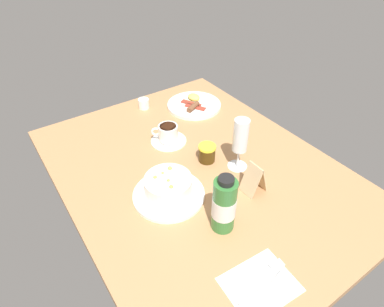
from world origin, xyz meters
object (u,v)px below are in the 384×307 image
creamer_jug (144,103)px  menu_card (255,178)px  sauce_bottle_green (224,205)px  porridge_bowl (168,188)px  breakfast_plate (194,105)px  cutlery_setting (261,283)px  wine_glass (240,138)px  coffee_cup (168,135)px  jam_jar (207,153)px

creamer_jug → menu_card: bearing=4.0°
creamer_jug → menu_card: size_ratio=0.56×
sauce_bottle_green → menu_card: sauce_bottle_green is taller
porridge_bowl → creamer_jug: size_ratio=3.95×
porridge_bowl → menu_card: (12.44, 23.12, 1.37)cm
breakfast_plate → porridge_bowl: bearing=-42.9°
menu_card → porridge_bowl: bearing=-118.3°
cutlery_setting → wine_glass: (-35.74, 23.36, 11.45)cm
creamer_jug → breakfast_plate: (11.23, 18.41, -1.25)cm
cutlery_setting → sauce_bottle_green: (-18.81, 3.22, 8.15)cm
coffee_cup → breakfast_plate: 27.36cm
cutlery_setting → creamer_jug: bearing=169.9°
porridge_bowl → sauce_bottle_green: bearing=19.1°
porridge_bowl → wine_glass: 27.70cm
cutlery_setting → sauce_bottle_green: sauce_bottle_green is taller
breakfast_plate → menu_card: bearing=-15.0°
porridge_bowl → sauce_bottle_green: 19.80cm
jam_jar → creamer_jug: bearing=-178.5°
menu_card → creamer_jug: bearing=-176.0°
wine_glass → porridge_bowl: bearing=-92.6°
cutlery_setting → menu_card: 31.99cm
creamer_jug → sauce_bottle_green: (69.22, -12.40, 6.23)cm
sauce_bottle_green → menu_card: bearing=108.7°
porridge_bowl → coffee_cup: size_ratio=1.66×
wine_glass → menu_card: size_ratio=1.87×
jam_jar → breakfast_plate: size_ratio=0.27×
coffee_cup → wine_glass: wine_glass is taller
jam_jar → sauce_bottle_green: 29.30cm
coffee_cup → jam_jar: bearing=16.8°
menu_card → wine_glass: bearing=163.6°
breakfast_plate → creamer_jug: bearing=-121.4°
menu_card → breakfast_plate: bearing=165.0°
jam_jar → sauce_bottle_green: size_ratio=0.34×
porridge_bowl → jam_jar: porridge_bowl is taller
porridge_bowl → coffee_cup: bearing=148.8°
jam_jar → menu_card: 20.10cm
wine_glass → menu_card: bearing=-16.4°
creamer_jug → jam_jar: (43.79, 1.15, 0.93)cm
jam_jar → menu_card: size_ratio=0.62×
coffee_cup → sauce_bottle_green: 43.57cm
porridge_bowl → menu_card: 26.29cm
sauce_bottle_green → porridge_bowl: bearing=-160.9°
jam_jar → breakfast_plate: (-32.56, 17.26, -2.17)cm
creamer_jug → jam_jar: size_ratio=0.90×
porridge_bowl → breakfast_plate: bearing=137.1°
jam_jar → porridge_bowl: bearing=-69.8°
cutlery_setting → coffee_cup: bearing=169.2°
cutlery_setting → jam_jar: (-44.25, 16.77, 2.85)cm
creamer_jug → wine_glass: (52.29, 7.74, 9.53)cm
porridge_bowl → jam_jar: 21.15cm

